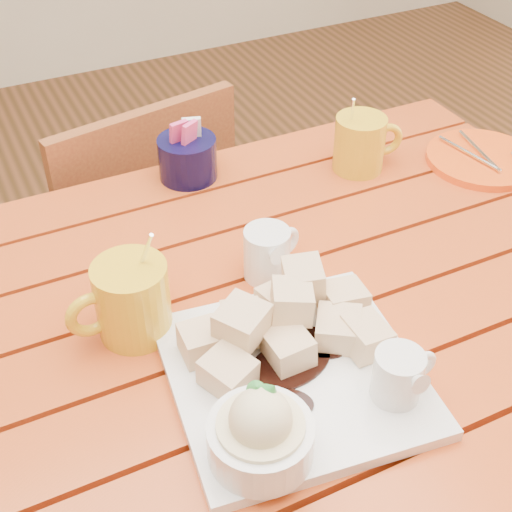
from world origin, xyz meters
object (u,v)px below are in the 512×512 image
dessert_plate (289,373)px  coffee_mug_left (130,300)px  coffee_mug_right (361,143)px  orange_saucer (483,159)px  chair_far (136,242)px  table (247,364)px

dessert_plate → coffee_mug_left: size_ratio=2.04×
coffee_mug_right → orange_saucer: coffee_mug_right is taller
coffee_mug_right → chair_far: (-0.32, 0.35, -0.35)m
coffee_mug_right → chair_far: coffee_mug_right is taller
coffee_mug_left → coffee_mug_right: bearing=20.6°
orange_saucer → chair_far: bearing=140.5°
dessert_plate → coffee_mug_left: bearing=126.1°
table → orange_saucer: size_ratio=6.22×
table → chair_far: chair_far is taller
dessert_plate → coffee_mug_left: (-0.13, 0.18, 0.02)m
dessert_plate → orange_saucer: size_ratio=1.66×
table → orange_saucer: 0.57m
table → coffee_mug_right: size_ratio=8.40×
table → dessert_plate: (-0.02, -0.15, 0.14)m
coffee_mug_left → coffee_mug_right: coffee_mug_left is taller
coffee_mug_left → chair_far: coffee_mug_left is taller
table → dessert_plate: dessert_plate is taller
dessert_plate → orange_saucer: dessert_plate is taller
dessert_plate → table: bearing=83.5°
table → coffee_mug_right: 0.43m
orange_saucer → chair_far: (-0.52, 0.43, -0.31)m
coffee_mug_left → coffee_mug_right: (0.47, 0.21, -0.00)m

